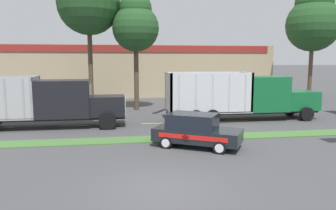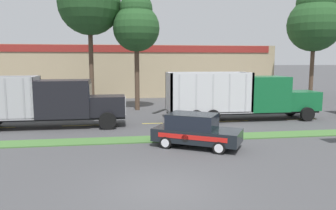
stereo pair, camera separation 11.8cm
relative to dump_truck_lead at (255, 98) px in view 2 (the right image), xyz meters
name	(u,v)px [view 2 (the right image)]	position (x,y,z in m)	size (l,w,h in m)	color
ground_plane	(161,188)	(-8.56, -12.17, -1.65)	(600.00, 600.00, 0.00)	#474749
grass_verge	(145,139)	(-8.56, -5.15, -1.62)	(120.00, 1.48, 0.06)	#477538
centre_line_4	(80,125)	(-12.60, -0.41, -1.64)	(2.40, 0.14, 0.01)	yellow
centre_line_5	(159,123)	(-7.20, -0.41, -1.64)	(2.40, 0.14, 0.01)	yellow
centre_line_6	(233,121)	(-1.80, -0.41, -1.64)	(2.40, 0.14, 0.01)	yellow
centre_line_7	(301,119)	(3.60, -0.41, -1.64)	(2.40, 0.14, 0.01)	yellow
dump_truck_lead	(255,98)	(0.00, 0.00, 0.00)	(11.40, 2.74, 3.54)	black
dump_truck_mid	(47,103)	(-14.61, -0.89, -0.01)	(11.88, 2.56, 3.38)	black
rally_car	(195,130)	(-6.13, -6.96, -0.79)	(4.71, 3.82, 1.73)	black
store_building_backdrop	(132,70)	(-8.14, 21.33, 1.45)	(34.44, 12.10, 6.18)	tan
tree_behind_left	(136,24)	(-8.34, 6.18, 5.87)	(4.04, 4.04, 10.19)	brown
tree_behind_right	(315,19)	(11.76, 11.59, 7.27)	(5.92, 5.92, 12.78)	brown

